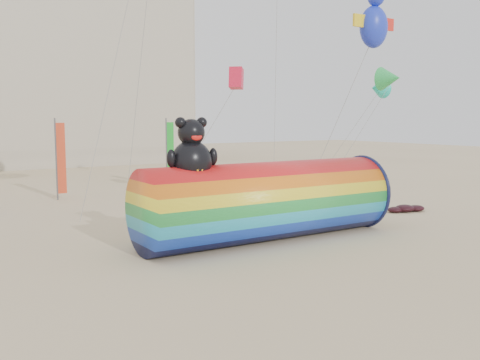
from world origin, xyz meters
TOP-DOWN VIEW (x-y plane):
  - ground at (0.00, 0.00)m, footprint 160.00×160.00m
  - windsock_assembly at (0.69, -0.36)m, footprint 11.48×3.50m
  - kite_handler at (10.14, 2.79)m, footprint 0.61×0.40m
  - fabric_bundle at (11.30, 1.08)m, footprint 2.62×1.35m
  - festival_banners at (-2.43, 15.83)m, footprint 13.67×4.37m

SIDE VIEW (x-z plane):
  - ground at x=0.00m, z-range 0.00..0.00m
  - fabric_bundle at x=11.30m, z-range -0.03..0.37m
  - kite_handler at x=10.14m, z-range 0.00..1.66m
  - windsock_assembly at x=0.69m, z-range -0.89..4.40m
  - festival_banners at x=-2.43m, z-range 0.04..5.24m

